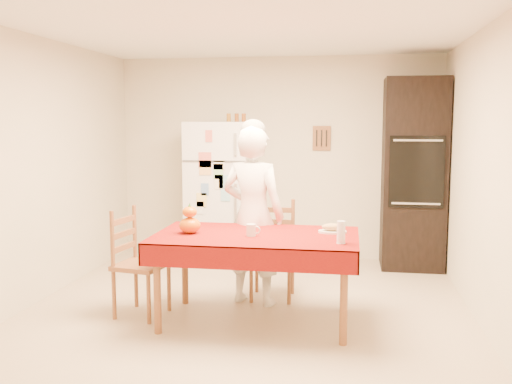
% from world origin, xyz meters
% --- Properties ---
extents(floor, '(4.50, 4.50, 0.00)m').
position_xyz_m(floor, '(0.00, 0.00, 0.00)').
color(floor, '#C6AF8F').
rests_on(floor, ground).
extents(room_shell, '(4.02, 4.52, 2.51)m').
position_xyz_m(room_shell, '(0.00, 0.00, 1.62)').
color(room_shell, beige).
rests_on(room_shell, ground).
extents(refrigerator, '(0.75, 0.74, 1.70)m').
position_xyz_m(refrigerator, '(-0.65, 1.88, 0.85)').
color(refrigerator, white).
rests_on(refrigerator, floor).
extents(oven_cabinet, '(0.70, 0.62, 2.20)m').
position_xyz_m(oven_cabinet, '(1.63, 1.93, 1.10)').
color(oven_cabinet, black).
rests_on(oven_cabinet, floor).
extents(dining_table, '(1.70, 1.00, 0.76)m').
position_xyz_m(dining_table, '(0.13, -0.21, 0.69)').
color(dining_table, brown).
rests_on(dining_table, floor).
extents(chair_far, '(0.42, 0.40, 0.95)m').
position_xyz_m(chair_far, '(0.18, 0.54, 0.51)').
color(chair_far, brown).
rests_on(chair_far, floor).
extents(chair_left, '(0.47, 0.48, 0.95)m').
position_xyz_m(chair_left, '(-0.95, -0.18, 0.51)').
color(chair_left, brown).
rests_on(chair_left, floor).
extents(seated_woman, '(0.69, 0.54, 1.67)m').
position_xyz_m(seated_woman, '(0.02, 0.31, 0.83)').
color(seated_woman, white).
rests_on(seated_woman, floor).
extents(coffee_mug, '(0.08, 0.08, 0.10)m').
position_xyz_m(coffee_mug, '(0.10, -0.29, 0.81)').
color(coffee_mug, silver).
rests_on(coffee_mug, dining_table).
extents(pumpkin_lower, '(0.18, 0.18, 0.14)m').
position_xyz_m(pumpkin_lower, '(-0.43, -0.25, 0.83)').
color(pumpkin_lower, '#C43304').
rests_on(pumpkin_lower, dining_table).
extents(pumpkin_upper, '(0.12, 0.12, 0.09)m').
position_xyz_m(pumpkin_upper, '(-0.43, -0.25, 0.94)').
color(pumpkin_upper, '#CB3804').
rests_on(pumpkin_upper, pumpkin_lower).
extents(wine_glass, '(0.07, 0.07, 0.18)m').
position_xyz_m(wine_glass, '(0.84, -0.46, 0.85)').
color(wine_glass, white).
rests_on(wine_glass, dining_table).
extents(bread_plate, '(0.24, 0.24, 0.02)m').
position_xyz_m(bread_plate, '(0.76, -0.04, 0.77)').
color(bread_plate, silver).
rests_on(bread_plate, dining_table).
extents(bread_loaf, '(0.18, 0.10, 0.06)m').
position_xyz_m(bread_loaf, '(0.76, -0.04, 0.81)').
color(bread_loaf, '#9E7F4E').
rests_on(bread_loaf, bread_plate).
extents(spice_jar_left, '(0.05, 0.05, 0.10)m').
position_xyz_m(spice_jar_left, '(-0.55, 1.93, 1.75)').
color(spice_jar_left, '#98611B').
rests_on(spice_jar_left, refrigerator).
extents(spice_jar_mid, '(0.05, 0.05, 0.10)m').
position_xyz_m(spice_jar_mid, '(-0.46, 1.93, 1.75)').
color(spice_jar_mid, brown).
rests_on(spice_jar_mid, refrigerator).
extents(spice_jar_right, '(0.05, 0.05, 0.10)m').
position_xyz_m(spice_jar_right, '(-0.37, 1.93, 1.75)').
color(spice_jar_right, '#924B1A').
rests_on(spice_jar_right, refrigerator).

